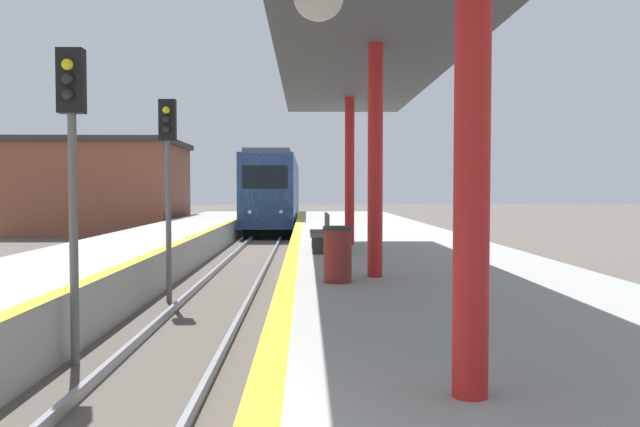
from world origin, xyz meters
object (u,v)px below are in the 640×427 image
at_px(signal_near, 72,145).
at_px(bench, 322,231).
at_px(trash_bin, 338,254).
at_px(train, 275,192).
at_px(signal_mid, 168,161).

xyz_separation_m(signal_near, bench, (3.67, 6.36, -1.64)).
height_order(signal_near, trash_bin, signal_near).
xyz_separation_m(train, trash_bin, (2.48, -30.39, -0.87)).
bearing_deg(signal_mid, bench, 23.12).
bearing_deg(trash_bin, train, 94.66).
relative_size(signal_mid, bench, 2.47).
relative_size(train, signal_near, 4.68).
xyz_separation_m(signal_mid, bench, (3.41, 1.46, -1.64)).
xyz_separation_m(signal_mid, trash_bin, (3.53, -3.66, -1.68)).
bearing_deg(signal_mid, trash_bin, -45.97).
xyz_separation_m(train, signal_near, (-1.31, -31.64, 0.80)).
distance_m(train, bench, 25.40).
distance_m(signal_near, bench, 7.53).
distance_m(signal_mid, bench, 4.06).
bearing_deg(trash_bin, signal_near, -161.73).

